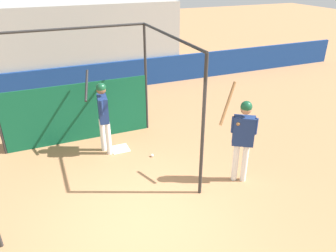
# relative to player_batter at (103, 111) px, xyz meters

# --- Properties ---
(ground_plane) EXTENTS (60.00, 60.00, 0.00)m
(ground_plane) POSITION_rel_player_batter_xyz_m (0.08, -2.73, -1.15)
(ground_plane) COLOR #A8754C
(outfield_wall) EXTENTS (24.00, 0.12, 1.07)m
(outfield_wall) POSITION_rel_player_batter_xyz_m (0.08, 4.57, -0.61)
(outfield_wall) COLOR navy
(outfield_wall) RESTS_ON ground
(bleacher_section) EXTENTS (8.15, 4.00, 3.15)m
(bleacher_section) POSITION_rel_player_batter_xyz_m (0.08, 6.64, 0.42)
(bleacher_section) COLOR #9E9E99
(bleacher_section) RESTS_ON ground
(batting_cage) EXTENTS (3.91, 3.42, 3.02)m
(batting_cage) POSITION_rel_player_batter_xyz_m (-0.48, 0.40, 0.13)
(batting_cage) COLOR #282828
(batting_cage) RESTS_ON ground
(home_plate) EXTENTS (0.44, 0.44, 0.02)m
(home_plate) POSITION_rel_player_batter_xyz_m (0.36, -0.01, -1.14)
(home_plate) COLOR white
(home_plate) RESTS_ON ground
(player_batter) EXTENTS (0.56, 1.00, 2.02)m
(player_batter) POSITION_rel_player_batter_xyz_m (0.00, 0.00, 0.00)
(player_batter) COLOR white
(player_batter) RESTS_ON ground
(player_waiting) EXTENTS (0.82, 0.61, 2.22)m
(player_waiting) POSITION_rel_player_batter_xyz_m (2.44, -2.35, 0.02)
(player_waiting) COLOR white
(player_waiting) RESTS_ON ground
(baseball) EXTENTS (0.07, 0.07, 0.07)m
(baseball) POSITION_rel_player_batter_xyz_m (1.00, -0.69, -1.11)
(baseball) COLOR white
(baseball) RESTS_ON ground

